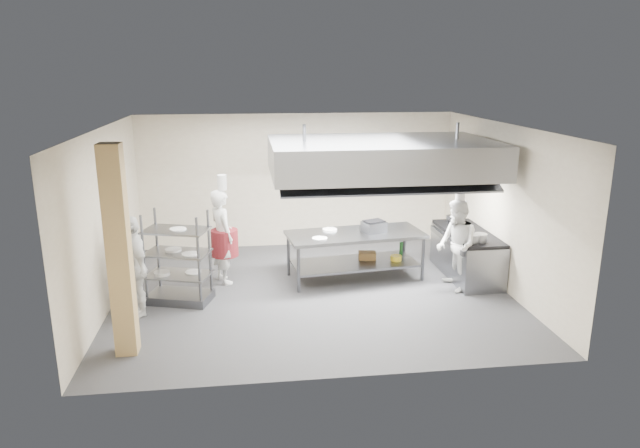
{
  "coord_description": "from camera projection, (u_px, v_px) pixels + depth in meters",
  "views": [
    {
      "loc": [
        -1.12,
        -9.63,
        3.92
      ],
      "look_at": [
        0.15,
        0.2,
        1.24
      ],
      "focal_mm": 32.0,
      "sensor_mm": 36.0,
      "label": 1
    }
  ],
  "objects": [
    {
      "name": "stockpot",
      "position": [
        474.0,
        239.0,
        10.26
      ],
      "size": [
        0.23,
        0.23,
        0.16
      ],
      "primitive_type": "cylinder",
      "color": "gray",
      "rests_on": "range_top"
    },
    {
      "name": "chef_line",
      "position": [
        456.0,
        246.0,
        10.32
      ],
      "size": [
        0.65,
        0.83,
        1.69
      ],
      "primitive_type": "imported",
      "rotation": [
        0.0,
        0.0,
        -1.55
      ],
      "color": "white",
      "rests_on": "floor"
    },
    {
      "name": "exhaust_hood",
      "position": [
        381.0,
        157.0,
        10.29
      ],
      "size": [
        4.0,
        2.5,
        0.6
      ],
      "primitive_type": "cube",
      "color": "gray",
      "rests_on": "ceiling"
    },
    {
      "name": "wicker_basket",
      "position": [
        367.0,
        256.0,
        11.19
      ],
      "size": [
        0.37,
        0.28,
        0.15
      ],
      "primitive_type": "cube",
      "rotation": [
        0.0,
        0.0,
        -0.15
      ],
      "color": "brown",
      "rests_on": "island_undershelf"
    },
    {
      "name": "plate_stack",
      "position": [
        179.0,
        273.0,
        9.86
      ],
      "size": [
        0.28,
        0.28,
        0.05
      ],
      "primitive_type": "cylinder",
      "color": "white",
      "rests_on": "pass_rack"
    },
    {
      "name": "griddle",
      "position": [
        374.0,
        227.0,
        10.92
      ],
      "size": [
        0.5,
        0.45,
        0.2
      ],
      "primitive_type": "cube",
      "rotation": [
        0.0,
        0.0,
        0.36
      ],
      "color": "slate",
      "rests_on": "island_worktop"
    },
    {
      "name": "island_worktop",
      "position": [
        355.0,
        234.0,
        10.89
      ],
      "size": [
        2.71,
        1.39,
        0.06
      ],
      "primitive_type": "cube",
      "rotation": [
        0.0,
        0.0,
        0.12
      ],
      "color": "gray",
      "rests_on": "island"
    },
    {
      "name": "pass_rack",
      "position": [
        178.0,
        258.0,
        9.79
      ],
      "size": [
        1.2,
        0.9,
        1.6
      ],
      "primitive_type": null,
      "rotation": [
        0.0,
        0.0,
        -0.29
      ],
      "color": "slate",
      "rests_on": "floor"
    },
    {
      "name": "island",
      "position": [
        355.0,
        255.0,
        11.0
      ],
      "size": [
        2.71,
        1.39,
        0.91
      ],
      "primitive_type": null,
      "rotation": [
        0.0,
        0.0,
        0.12
      ],
      "color": "gray",
      "rests_on": "floor"
    },
    {
      "name": "ceiling",
      "position": [
        313.0,
        126.0,
        9.59
      ],
      "size": [
        7.0,
        7.0,
        0.0
      ],
      "primitive_type": "plane",
      "rotation": [
        3.14,
        0.0,
        0.0
      ],
      "color": "silver",
      "rests_on": "wall_back"
    },
    {
      "name": "chef_plating",
      "position": [
        134.0,
        266.0,
        9.26
      ],
      "size": [
        0.82,
        1.06,
        1.68
      ],
      "primitive_type": "imported",
      "rotation": [
        0.0,
        0.0,
        -1.09
      ],
      "color": "silver",
      "rests_on": "floor"
    },
    {
      "name": "column",
      "position": [
        119.0,
        253.0,
        7.81
      ],
      "size": [
        0.3,
        0.3,
        3.0
      ],
      "primitive_type": "cube",
      "color": "tan",
      "rests_on": "floor"
    },
    {
      "name": "chef_head",
      "position": [
        222.0,
        236.0,
        10.68
      ],
      "size": [
        0.67,
        0.78,
        1.8
      ],
      "primitive_type": "imported",
      "rotation": [
        0.0,
        0.0,
        2.01
      ],
      "color": "silver",
      "rests_on": "floor"
    },
    {
      "name": "wall_right",
      "position": [
        503.0,
        207.0,
        10.42
      ],
      "size": [
        0.0,
        6.0,
        6.0
      ],
      "primitive_type": "plane",
      "rotation": [
        1.57,
        0.0,
        -1.57
      ],
      "color": "#C0B299",
      "rests_on": "ground"
    },
    {
      "name": "hood_strip_b",
      "position": [
        429.0,
        173.0,
        10.49
      ],
      "size": [
        1.6,
        0.12,
        0.04
      ],
      "primitive_type": "cube",
      "color": "white",
      "rests_on": "exhaust_hood"
    },
    {
      "name": "range_top",
      "position": [
        468.0,
        233.0,
        11.01
      ],
      "size": [
        0.78,
        1.96,
        0.06
      ],
      "primitive_type": "cube",
      "color": "black",
      "rests_on": "cooking_range"
    },
    {
      "name": "floor",
      "position": [
        313.0,
        292.0,
        10.38
      ],
      "size": [
        7.0,
        7.0,
        0.0
      ],
      "primitive_type": "plane",
      "color": "#29292A",
      "rests_on": "ground"
    },
    {
      "name": "hood_strip_a",
      "position": [
        332.0,
        175.0,
        10.27
      ],
      "size": [
        1.6,
        0.12,
        0.04
      ],
      "primitive_type": "cube",
      "color": "white",
      "rests_on": "exhaust_hood"
    },
    {
      "name": "wall_shelf",
      "position": [
        377.0,
        180.0,
        12.93
      ],
      "size": [
        1.5,
        0.28,
        0.04
      ],
      "primitive_type": "cube",
      "color": "gray",
      "rests_on": "wall_back"
    },
    {
      "name": "cooking_range",
      "position": [
        466.0,
        255.0,
        11.13
      ],
      "size": [
        0.8,
        2.0,
        0.84
      ],
      "primitive_type": "cube",
      "color": "gray",
      "rests_on": "floor"
    },
    {
      "name": "wall_back",
      "position": [
        297.0,
        181.0,
        12.86
      ],
      "size": [
        7.0,
        0.0,
        7.0
      ],
      "primitive_type": "plane",
      "rotation": [
        1.57,
        0.0,
        0.0
      ],
      "color": "#C0B299",
      "rests_on": "ground"
    },
    {
      "name": "wall_left",
      "position": [
        106.0,
        219.0,
        9.55
      ],
      "size": [
        0.0,
        6.0,
        6.0
      ],
      "primitive_type": "plane",
      "rotation": [
        1.57,
        0.0,
        1.57
      ],
      "color": "#C0B299",
      "rests_on": "ground"
    },
    {
      "name": "island_undershelf",
      "position": [
        355.0,
        263.0,
        11.04
      ],
      "size": [
        2.49,
        1.26,
        0.04
      ],
      "primitive_type": "cube",
      "rotation": [
        0.0,
        0.0,
        0.12
      ],
      "color": "slate",
      "rests_on": "island"
    }
  ]
}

